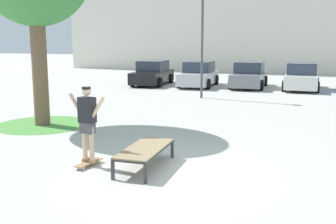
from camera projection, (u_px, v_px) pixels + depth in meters
The scene contains 10 objects.
ground_plane at pixel (178, 168), 8.95m from camera, with size 120.00×120.00×0.00m, color #B7B5AD.
skate_box at pixel (145, 150), 8.92m from camera, with size 0.84×1.93×0.46m.
skateboard at pixel (89, 163), 9.11m from camera, with size 0.33×0.82×0.09m.
skater at pixel (87, 119), 8.94m from camera, with size 1.00×0.33×1.69m.
grass_patch_near_left at pixel (43, 125), 13.56m from camera, with size 3.11×3.11×0.01m, color #519342.
car_black at pixel (153, 74), 25.47m from camera, with size 2.16×4.32×1.50m.
car_silver at pixel (199, 75), 24.60m from camera, with size 2.07×4.28×1.50m.
car_grey at pixel (249, 76), 24.01m from camera, with size 2.01×4.24×1.50m.
car_white at pixel (302, 77), 23.06m from camera, with size 1.95×4.22×1.50m.
light_post at pixel (202, 17), 19.11m from camera, with size 0.36×0.36×5.83m.
Camera 1 is at (2.69, -8.17, 2.79)m, focal length 43.67 mm.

